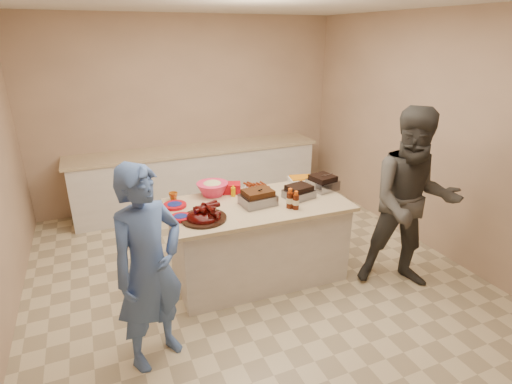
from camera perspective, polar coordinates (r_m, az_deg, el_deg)
name	(u,v)px	position (r m, az deg, el deg)	size (l,w,h in m)	color
room	(256,282)	(4.31, 0.00, -12.68)	(4.50, 5.00, 2.70)	tan
back_counter	(198,177)	(5.99, -8.25, 2.08)	(3.60, 0.64, 0.90)	silver
island	(258,275)	(4.41, 0.26, -11.74)	(1.79, 0.94, 0.85)	silver
rib_platter	(204,219)	(3.69, -7.46, -3.89)	(0.42, 0.42, 0.17)	#3C0302
pulled_pork_tray	(258,205)	(3.97, 0.27, -1.81)	(0.33, 0.25, 0.10)	#47230F
brisket_tray	(299,198)	(4.16, 6.11, -0.81)	(0.28, 0.23, 0.08)	black
roasting_pan	(322,189)	(4.43, 9.43, 0.41)	(0.27, 0.27, 0.11)	gray
coleslaw_bowl	(213,195)	(4.24, -6.20, -0.41)	(0.33, 0.33, 0.23)	#E22750
sausage_plate	(256,189)	(4.38, 0.07, 0.46)	(0.27, 0.27, 0.05)	silver
mac_cheese_dish	(301,183)	(4.59, 6.49, 1.35)	(0.28, 0.20, 0.07)	orange
bbq_bottle_a	(296,209)	(3.89, 5.67, -2.43)	(0.06, 0.06, 0.19)	#3D1206
bbq_bottle_b	(290,208)	(3.91, 4.83, -2.26)	(0.07, 0.07, 0.20)	#3D1206
mustard_bottle	(233,196)	(4.18, -3.27, -0.61)	(0.05, 0.05, 0.13)	#DCA000
sauce_bowl	(251,198)	(4.14, -0.66, -0.80)	(0.13, 0.04, 0.13)	silver
plate_stack_large	(175,207)	(4.01, -11.52, -2.07)	(0.23, 0.23, 0.03)	#A80813
plate_stack_small	(181,219)	(3.74, -10.69, -3.79)	(0.19, 0.19, 0.03)	#A80813
plastic_cup	(174,200)	(4.16, -11.68, -1.17)	(0.09, 0.09, 0.09)	#A85713
basket_stack	(231,192)	(4.29, -3.60, -0.05)	(0.21, 0.15, 0.10)	#A80813
guest_blue	(159,354)	(3.59, -13.69, -21.62)	(0.59, 1.63, 0.39)	#4667AA
guest_gray	(400,282)	(4.56, 19.83, -11.99)	(0.89, 1.83, 0.69)	#45433E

